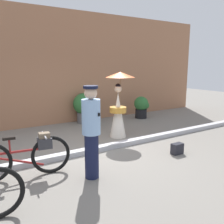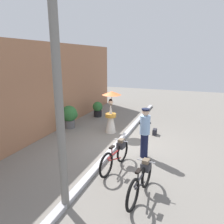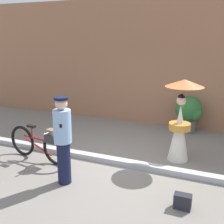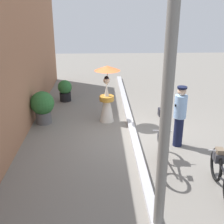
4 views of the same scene
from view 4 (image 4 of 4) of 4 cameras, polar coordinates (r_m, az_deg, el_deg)
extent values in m
plane|color=gray|center=(8.75, 4.27, -4.85)|extent=(30.00, 30.00, 0.00)
cube|color=#9E6B4C|center=(8.40, -19.71, 7.32)|extent=(14.00, 0.40, 3.99)
cube|color=#B2B2B7|center=(8.73, 4.28, -4.50)|extent=(14.00, 0.20, 0.12)
torus|color=black|center=(7.61, 9.76, -6.16)|extent=(0.75, 0.17, 0.75)
torus|color=black|center=(6.69, 10.30, -10.32)|extent=(0.75, 0.17, 0.75)
cube|color=maroon|center=(7.07, 10.09, -7.02)|extent=(0.89, 0.16, 0.04)
cube|color=maroon|center=(7.17, 9.99, -8.46)|extent=(0.77, 0.14, 0.28)
cylinder|color=maroon|center=(6.85, 10.26, -6.89)|extent=(0.03, 0.03, 0.31)
cube|color=black|center=(6.78, 10.34, -5.75)|extent=(0.23, 0.12, 0.05)
cylinder|color=silver|center=(7.34, 10.00, -3.71)|extent=(0.10, 0.48, 0.03)
cube|color=#333338|center=(7.41, 9.93, -4.78)|extent=(0.29, 0.25, 0.20)
cube|color=#72604C|center=(7.35, 9.99, -3.87)|extent=(0.22, 0.19, 0.14)
torus|color=black|center=(6.99, 20.03, -9.82)|extent=(0.77, 0.15, 0.76)
cube|color=black|center=(6.50, 21.36, -10.88)|extent=(0.84, 0.12, 0.04)
cube|color=black|center=(6.61, 21.12, -12.42)|extent=(0.74, 0.11, 0.27)
cylinder|color=silver|center=(6.71, 20.69, -7.20)|extent=(0.08, 0.48, 0.03)
cube|color=#333338|center=(6.78, 20.52, -8.36)|extent=(0.28, 0.25, 0.20)
cube|color=#72604C|center=(6.72, 20.66, -7.39)|extent=(0.22, 0.18, 0.14)
cylinder|color=#141938|center=(8.24, 13.05, -3.83)|extent=(0.26, 0.26, 0.85)
cylinder|color=#8CB2E0|center=(7.96, 13.48, 1.04)|extent=(0.34, 0.34, 0.64)
sphere|color=#D8B293|center=(7.83, 13.75, 4.03)|extent=(0.23, 0.23, 0.23)
cylinder|color=black|center=(7.80, 13.82, 4.75)|extent=(0.26, 0.26, 0.05)
cube|color=black|center=(7.94, 13.52, 1.47)|extent=(0.19, 0.36, 0.06)
cone|color=silver|center=(9.60, -1.06, 1.86)|extent=(0.48, 0.48, 1.31)
cylinder|color=#C1842D|center=(9.55, -1.06, 2.75)|extent=(0.49, 0.49, 0.16)
sphere|color=beige|center=(9.38, -1.09, 6.26)|extent=(0.21, 0.21, 0.21)
sphere|color=black|center=(9.36, -1.09, 6.70)|extent=(0.16, 0.16, 0.16)
cylinder|color=olive|center=(9.40, -0.93, 7.10)|extent=(0.02, 0.02, 0.55)
cone|color=orange|center=(9.34, -0.94, 8.74)|extent=(0.85, 0.85, 0.16)
cylinder|color=black|center=(11.92, -9.26, 3.05)|extent=(0.46, 0.46, 0.36)
sphere|color=#2D6B33|center=(11.81, -9.38, 4.92)|extent=(0.56, 0.56, 0.56)
sphere|color=#2D6B33|center=(11.95, -8.88, 4.80)|extent=(0.31, 0.31, 0.31)
cylinder|color=#59595B|center=(9.88, -13.45, -1.04)|extent=(0.51, 0.51, 0.39)
sphere|color=#2D6B33|center=(9.70, -13.70, 1.74)|extent=(0.78, 0.78, 0.78)
sphere|color=#2D6B33|center=(9.89, -12.78, 1.60)|extent=(0.43, 0.43, 0.43)
cube|color=#26262D|center=(10.40, 9.67, -0.01)|extent=(0.29, 0.16, 0.26)
cube|color=black|center=(10.38, 9.96, 0.33)|extent=(0.25, 0.06, 0.09)
cylinder|color=slate|center=(4.40, 10.85, 1.85)|extent=(0.18, 0.18, 4.80)
camera|label=1|loc=(8.13, 44.95, 2.55)|focal=38.76mm
camera|label=2|loc=(3.56, 78.34, -2.55)|focal=34.05mm
camera|label=3|loc=(11.89, 31.10, 13.23)|focal=44.70mm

